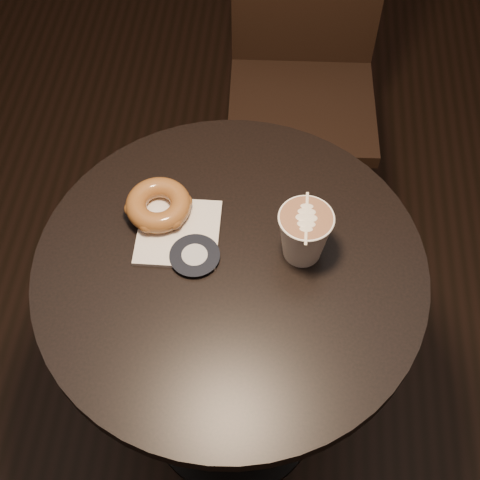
# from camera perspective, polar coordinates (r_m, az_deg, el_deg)

# --- Properties ---
(cafe_table) EXTENTS (0.70, 0.70, 0.75)m
(cafe_table) POSITION_cam_1_polar(r_m,az_deg,el_deg) (1.35, -0.75, -6.56)
(cafe_table) COLOR black
(cafe_table) RESTS_ON ground
(chair) EXTENTS (0.41, 0.41, 0.99)m
(chair) POSITION_cam_1_polar(r_m,az_deg,el_deg) (1.85, 5.51, 15.69)
(chair) COLOR black
(chair) RESTS_ON ground
(pastry_bag) EXTENTS (0.15, 0.15, 0.01)m
(pastry_bag) POSITION_cam_1_polar(r_m,az_deg,el_deg) (1.22, -5.27, 0.66)
(pastry_bag) COLOR silver
(pastry_bag) RESTS_ON cafe_table
(doughnut) EXTENTS (0.12, 0.12, 0.04)m
(doughnut) POSITION_cam_1_polar(r_m,az_deg,el_deg) (1.23, -6.98, 3.00)
(doughnut) COLOR brown
(doughnut) RESTS_ON pastry_bag
(latte_cup) EXTENTS (0.10, 0.10, 0.11)m
(latte_cup) POSITION_cam_1_polar(r_m,az_deg,el_deg) (1.15, 5.48, 0.40)
(latte_cup) COLOR white
(latte_cup) RESTS_ON cafe_table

